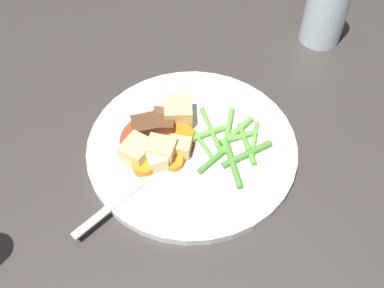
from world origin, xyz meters
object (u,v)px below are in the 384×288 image
at_px(potato_chunk_3, 137,151).
at_px(meat_chunk_0, 165,126).
at_px(carrot_slice_4, 173,162).
at_px(carrot_slice_5, 150,120).
at_px(potato_chunk_1, 161,150).
at_px(carrot_slice_2, 182,135).
at_px(potato_chunk_0, 178,112).
at_px(carrot_slice_1, 144,165).
at_px(potato_chunk_2, 180,147).
at_px(meat_chunk_2, 160,119).
at_px(carrot_slice_3, 142,146).
at_px(meat_chunk_1, 145,127).
at_px(water_glass, 326,12).
at_px(fork, 135,188).
at_px(dinner_plate, 192,147).
at_px(carrot_slice_0, 165,142).
at_px(potato_chunk_4, 157,160).

relative_size(potato_chunk_3, meat_chunk_0, 1.42).
bearing_deg(meat_chunk_0, carrot_slice_4, 95.25).
relative_size(carrot_slice_4, carrot_slice_5, 1.03).
bearing_deg(potato_chunk_1, carrot_slice_2, -137.31).
bearing_deg(potato_chunk_3, potato_chunk_0, -136.49).
height_order(carrot_slice_1, carrot_slice_2, carrot_slice_1).
relative_size(carrot_slice_5, potato_chunk_2, 0.86).
height_order(potato_chunk_0, potato_chunk_3, potato_chunk_0).
xyz_separation_m(carrot_slice_5, meat_chunk_2, (-0.01, 0.01, 0.01)).
xyz_separation_m(carrot_slice_2, meat_chunk_0, (0.02, -0.01, 0.01)).
distance_m(carrot_slice_3, carrot_slice_5, 0.05).
xyz_separation_m(carrot_slice_4, meat_chunk_1, (0.03, -0.06, 0.01)).
relative_size(carrot_slice_2, meat_chunk_2, 1.28).
relative_size(carrot_slice_3, water_glass, 0.29).
bearing_deg(carrot_slice_3, fork, 76.57).
height_order(potato_chunk_1, potato_chunk_2, potato_chunk_1).
distance_m(carrot_slice_2, meat_chunk_0, 0.03).
xyz_separation_m(dinner_plate, carrot_slice_5, (0.05, -0.05, 0.01)).
xyz_separation_m(carrot_slice_5, fork, (0.03, 0.11, -0.00)).
xyz_separation_m(dinner_plate, meat_chunk_2, (0.04, -0.04, 0.02)).
bearing_deg(dinner_plate, carrot_slice_4, 45.80).
bearing_deg(carrot_slice_2, carrot_slice_5, -41.67).
xyz_separation_m(dinner_plate, carrot_slice_2, (0.01, -0.01, 0.01)).
relative_size(carrot_slice_2, meat_chunk_0, 1.27).
xyz_separation_m(carrot_slice_5, water_glass, (-0.30, -0.16, 0.04)).
distance_m(dinner_plate, potato_chunk_1, 0.05).
distance_m(meat_chunk_0, water_glass, 0.33).
distance_m(carrot_slice_2, carrot_slice_5, 0.05).
distance_m(dinner_plate, water_glass, 0.32).
height_order(potato_chunk_3, water_glass, water_glass).
bearing_deg(dinner_plate, carrot_slice_2, -43.50).
height_order(carrot_slice_1, carrot_slice_3, carrot_slice_1).
bearing_deg(meat_chunk_1, potato_chunk_1, 111.85).
bearing_deg(potato_chunk_2, carrot_slice_5, -59.53).
bearing_deg(carrot_slice_0, dinner_plate, 170.80).
distance_m(potato_chunk_2, fork, 0.08).
distance_m(dinner_plate, potato_chunk_2, 0.03).
xyz_separation_m(dinner_plate, carrot_slice_1, (0.07, 0.03, 0.01)).
bearing_deg(carrot_slice_3, carrot_slice_5, -107.39).
bearing_deg(carrot_slice_4, carrot_slice_5, -72.88).
distance_m(carrot_slice_1, carrot_slice_3, 0.03).
relative_size(potato_chunk_1, meat_chunk_2, 1.39).
xyz_separation_m(carrot_slice_0, meat_chunk_2, (0.00, -0.04, 0.01)).
bearing_deg(meat_chunk_2, meat_chunk_0, 107.73).
xyz_separation_m(potato_chunk_4, fork, (0.03, 0.03, -0.01)).
distance_m(potato_chunk_0, fork, 0.13).
bearing_deg(meat_chunk_0, carrot_slice_2, 145.00).
xyz_separation_m(potato_chunk_0, water_glass, (-0.26, -0.16, 0.02)).
height_order(potato_chunk_1, meat_chunk_0, potato_chunk_1).
distance_m(carrot_slice_2, carrot_slice_3, 0.05).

